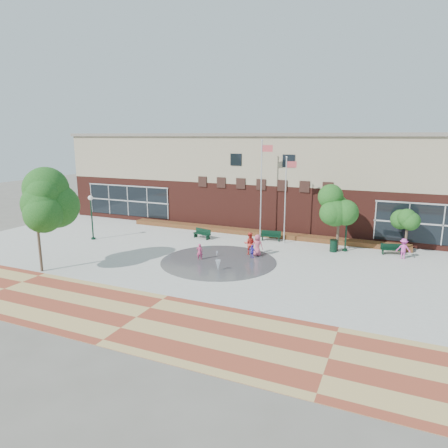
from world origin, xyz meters
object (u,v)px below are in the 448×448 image
at_px(flagpole_left, 262,184).
at_px(bench_left, 202,235).
at_px(child_splash, 200,252).
at_px(tree_big_left, 35,201).
at_px(trash_can, 333,246).
at_px(flagpole_right, 286,196).

height_order(flagpole_left, bench_left, flagpole_left).
bearing_deg(child_splash, tree_big_left, 12.21).
bearing_deg(trash_can, flagpole_left, 163.06).
relative_size(flagpole_right, child_splash, 5.88).
xyz_separation_m(flagpole_right, bench_left, (-7.15, -1.39, -3.82)).
height_order(flagpole_left, child_splash, flagpole_left).
height_order(flagpole_right, bench_left, flagpole_right).
distance_m(flagpole_right, tree_big_left, 18.88).
height_order(trash_can, child_splash, child_splash).
height_order(trash_can, tree_big_left, tree_big_left).
height_order(flagpole_left, flagpole_right, flagpole_left).
relative_size(flagpole_left, trash_can, 8.70).
xyz_separation_m(trash_can, child_splash, (-8.68, -6.12, 0.12)).
relative_size(flagpole_right, trash_can, 7.38).
height_order(bench_left, child_splash, child_splash).
bearing_deg(bench_left, flagpole_left, 42.85).
bearing_deg(flagpole_right, bench_left, 172.86).
xyz_separation_m(bench_left, trash_can, (11.37, 0.42, 0.22)).
bearing_deg(flagpole_right, child_splash, -140.33).
distance_m(bench_left, child_splash, 6.31).
bearing_deg(bench_left, flagpole_right, 26.08).
xyz_separation_m(flagpole_left, flagpole_right, (2.48, -1.07, -0.72)).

